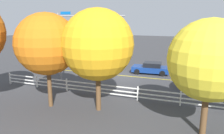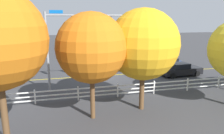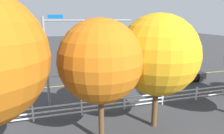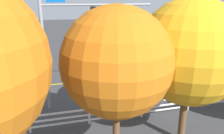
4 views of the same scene
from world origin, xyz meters
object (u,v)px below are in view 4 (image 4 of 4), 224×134
object	(u,v)px
car_0	(188,60)
car_2	(211,71)
tree_0	(190,52)
tree_1	(117,62)
car_1	(133,63)

from	to	relation	value
car_0	car_2	world-z (taller)	car_2
car_0	tree_0	distance (m)	14.43
car_2	tree_0	xyz separation A→B (m)	(7.60, 7.47, 3.97)
car_0	tree_1	size ratio (longest dim) A/B	0.68
car_1	tree_0	xyz separation A→B (m)	(1.71, 11.65, 4.00)
car_1	car_2	world-z (taller)	car_2
car_1	car_2	size ratio (longest dim) A/B	0.93
car_2	tree_1	xyz separation A→B (m)	(11.23, 8.07, 3.93)
tree_0	car_1	bearing A→B (deg)	-98.35
tree_0	car_0	bearing A→B (deg)	-124.65
car_0	tree_0	xyz separation A→B (m)	(7.88, 11.40, 4.01)
car_2	car_0	bearing A→B (deg)	83.05
car_1	tree_1	world-z (taller)	tree_1
car_1	car_2	bearing A→B (deg)	141.37
car_0	car_1	bearing A→B (deg)	-1.55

